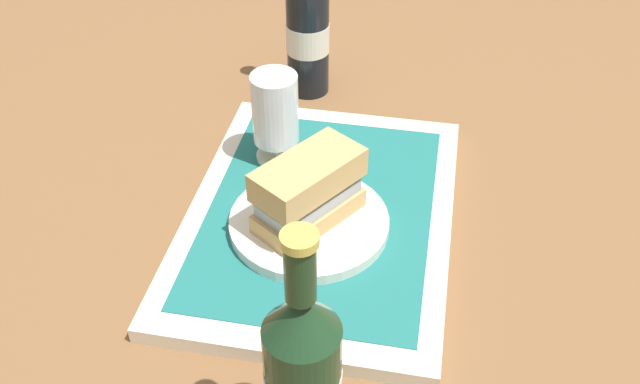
{
  "coord_description": "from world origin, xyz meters",
  "views": [
    {
      "loc": [
        -0.65,
        -0.12,
        0.6
      ],
      "look_at": [
        0.0,
        0.0,
        0.05
      ],
      "focal_mm": 40.15,
      "sensor_mm": 36.0,
      "label": 1
    }
  ],
  "objects_px": {
    "beer_glass": "(275,114)",
    "beer_bottle": "(308,29)",
    "plate": "(309,223)",
    "second_bottle": "(303,378)",
    "sandwich": "(311,189)"
  },
  "relations": [
    {
      "from": "plate",
      "to": "second_bottle",
      "type": "relative_size",
      "value": 0.71
    },
    {
      "from": "plate",
      "to": "beer_bottle",
      "type": "xyz_separation_m",
      "value": [
        0.34,
        0.07,
        0.08
      ]
    },
    {
      "from": "beer_bottle",
      "to": "second_bottle",
      "type": "relative_size",
      "value": 1.0
    },
    {
      "from": "second_bottle",
      "to": "beer_glass",
      "type": "bearing_deg",
      "value": 16.74
    },
    {
      "from": "beer_bottle",
      "to": "second_bottle",
      "type": "height_order",
      "value": "same"
    },
    {
      "from": "sandwich",
      "to": "beer_glass",
      "type": "xyz_separation_m",
      "value": [
        0.12,
        0.07,
        0.01
      ]
    },
    {
      "from": "beer_glass",
      "to": "second_bottle",
      "type": "bearing_deg",
      "value": -163.26
    },
    {
      "from": "plate",
      "to": "beer_glass",
      "type": "relative_size",
      "value": 1.52
    },
    {
      "from": "beer_glass",
      "to": "beer_bottle",
      "type": "height_order",
      "value": "beer_bottle"
    },
    {
      "from": "beer_bottle",
      "to": "sandwich",
      "type": "bearing_deg",
      "value": -167.95
    },
    {
      "from": "beer_glass",
      "to": "beer_bottle",
      "type": "distance_m",
      "value": 0.21
    },
    {
      "from": "second_bottle",
      "to": "plate",
      "type": "bearing_deg",
      "value": 10.51
    },
    {
      "from": "plate",
      "to": "beer_bottle",
      "type": "height_order",
      "value": "beer_bottle"
    },
    {
      "from": "beer_glass",
      "to": "second_bottle",
      "type": "relative_size",
      "value": 0.47
    },
    {
      "from": "beer_glass",
      "to": "beer_bottle",
      "type": "relative_size",
      "value": 0.47
    }
  ]
}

